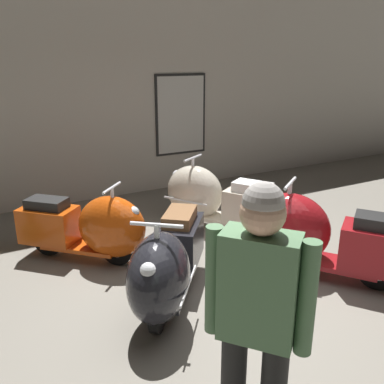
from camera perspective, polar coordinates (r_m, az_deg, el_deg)
The scene contains 7 objects.
ground_plane at distance 4.35m, azimuth 4.95°, elevation -14.58°, with size 60.00×60.00×0.00m, color slate.
showroom_back_wall at distance 7.15m, azimuth -13.36°, elevation 13.93°, with size 18.00×0.63×3.78m.
scooter_0 at distance 5.02m, azimuth -13.61°, elevation -4.74°, with size 1.45×1.42×0.97m.
scooter_1 at distance 3.97m, azimuth -3.55°, elevation -10.16°, with size 1.43×1.61×1.03m.
scooter_2 at distance 5.82m, azimuth 2.65°, elevation -0.80°, with size 1.26×1.68×1.02m.
scooter_3 at distance 4.76m, azimuth 16.60°, elevation -5.76°, with size 1.41×1.69×1.06m.
visitor_0 at distance 2.35m, azimuth 8.98°, elevation -16.28°, with size 0.44×0.48×1.77m.
Camera 1 is at (-2.05, -3.04, 2.34)m, focal length 38.60 mm.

